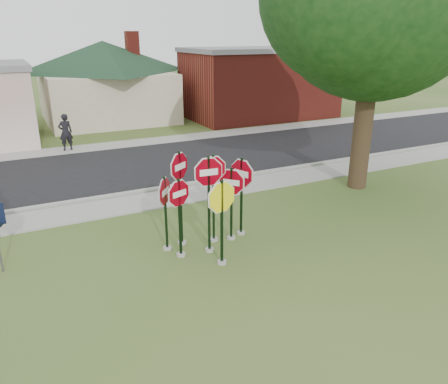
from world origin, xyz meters
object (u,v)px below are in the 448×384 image
stop_sign_yellow (222,211)px  pedestrian (66,132)px  stop_sign_center (209,191)px  stop_sign_left (179,209)px

stop_sign_yellow → pedestrian: bearing=97.8°
stop_sign_center → stop_sign_left: stop_sign_center is taller
stop_sign_left → stop_sign_yellow: bearing=-47.3°
stop_sign_yellow → pedestrian: (-1.90, 13.87, -0.49)m
stop_sign_yellow → pedestrian: 14.01m
stop_sign_center → stop_sign_yellow: bearing=-90.0°
stop_sign_center → stop_sign_yellow: stop_sign_center is taller
stop_sign_left → pedestrian: size_ratio=1.23×
stop_sign_left → pedestrian: bearing=94.9°
stop_sign_center → pedestrian: 13.27m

